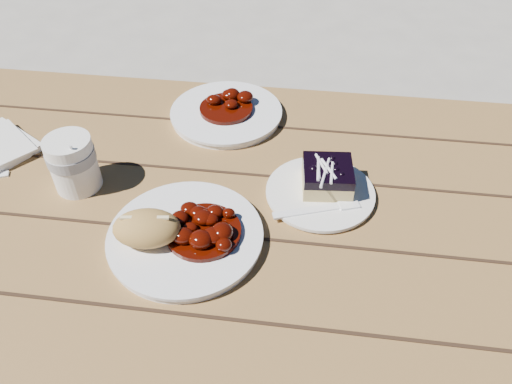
# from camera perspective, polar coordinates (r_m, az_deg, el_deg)

# --- Properties ---
(ground) EXTENTS (60.00, 60.00, 0.00)m
(ground) POSITION_cam_1_polar(r_m,az_deg,el_deg) (1.59, -14.86, -19.69)
(ground) COLOR #A39D93
(ground) RESTS_ON ground
(picnic_table) EXTENTS (2.00, 1.55, 0.75)m
(picnic_table) POSITION_cam_1_polar(r_m,az_deg,el_deg) (1.12, -20.20, -5.46)
(picnic_table) COLOR brown
(picnic_table) RESTS_ON ground
(main_plate) EXTENTS (0.25, 0.25, 0.02)m
(main_plate) POSITION_cam_1_polar(r_m,az_deg,el_deg) (0.84, -8.05, -5.17)
(main_plate) COLOR white
(main_plate) RESTS_ON picnic_table
(goulash_stew) EXTENTS (0.13, 0.13, 0.04)m
(goulash_stew) POSITION_cam_1_polar(r_m,az_deg,el_deg) (0.82, -6.12, -3.78)
(goulash_stew) COLOR #3E0902
(goulash_stew) RESTS_ON main_plate
(bread_roll) EXTENTS (0.12, 0.09, 0.06)m
(bread_roll) POSITION_cam_1_polar(r_m,az_deg,el_deg) (0.82, -12.38, -4.08)
(bread_roll) COLOR #B68A46
(bread_roll) RESTS_ON main_plate
(dessert_plate) EXTENTS (0.19, 0.19, 0.01)m
(dessert_plate) POSITION_cam_1_polar(r_m,az_deg,el_deg) (0.92, 7.33, -0.14)
(dessert_plate) COLOR white
(dessert_plate) RESTS_ON picnic_table
(blueberry_cake) EXTENTS (0.10, 0.10, 0.05)m
(blueberry_cake) POSITION_cam_1_polar(r_m,az_deg,el_deg) (0.91, 8.15, 1.80)
(blueberry_cake) COLOR tan
(blueberry_cake) RESTS_ON dessert_plate
(fork_dessert) EXTENTS (0.16, 0.08, 0.00)m
(fork_dessert) POSITION_cam_1_polar(r_m,az_deg,el_deg) (0.87, 5.93, -2.13)
(fork_dessert) COLOR white
(fork_dessert) RESTS_ON dessert_plate
(coffee_cup) EXTENTS (0.08, 0.08, 0.10)m
(coffee_cup) POSITION_cam_1_polar(r_m,az_deg,el_deg) (0.96, -20.17, 3.08)
(coffee_cup) COLOR white
(coffee_cup) RESTS_ON picnic_table
(second_plate) EXTENTS (0.24, 0.24, 0.02)m
(second_plate) POSITION_cam_1_polar(r_m,az_deg,el_deg) (1.11, -3.41, 8.92)
(second_plate) COLOR white
(second_plate) RESTS_ON picnic_table
(second_stew) EXTENTS (0.12, 0.12, 0.04)m
(second_stew) POSITION_cam_1_polar(r_m,az_deg,el_deg) (1.09, -3.47, 10.18)
(second_stew) COLOR #3E0902
(second_stew) RESTS_ON second_plate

